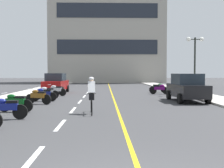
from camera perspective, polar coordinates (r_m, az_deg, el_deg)
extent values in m
plane|color=#38383A|center=(25.05, -0.63, -1.95)|extent=(140.00, 140.00, 0.00)
cube|color=#B7B2A8|center=(28.85, -15.19, -1.34)|extent=(2.40, 72.00, 0.12)
cube|color=#B7B2A8|center=(29.05, 13.62, -1.30)|extent=(2.40, 72.00, 0.12)
cube|color=silver|center=(6.47, -16.26, -14.74)|extent=(0.14, 2.20, 0.01)
cube|color=silver|center=(10.28, -10.54, -8.27)|extent=(0.14, 2.20, 0.01)
cube|color=silver|center=(14.19, -8.02, -5.30)|extent=(0.14, 2.20, 0.01)
cube|color=silver|center=(18.14, -6.60, -3.61)|extent=(0.14, 2.20, 0.01)
cube|color=silver|center=(22.11, -5.69, -2.53)|extent=(0.14, 2.20, 0.01)
cube|color=silver|center=(26.09, -5.06, -1.78)|extent=(0.14, 2.20, 0.01)
cube|color=silver|center=(30.08, -4.60, -1.22)|extent=(0.14, 2.20, 0.01)
cube|color=silver|center=(34.07, -4.24, -0.80)|extent=(0.14, 2.20, 0.01)
cube|color=silver|center=(38.06, -3.96, -0.46)|extent=(0.14, 2.20, 0.01)
cube|color=silver|center=(42.05, -3.74, -0.19)|extent=(0.14, 2.20, 0.01)
cube|color=silver|center=(46.04, -3.55, 0.03)|extent=(0.14, 2.20, 0.01)
cube|color=silver|center=(50.04, -3.39, 0.22)|extent=(0.14, 2.20, 0.01)
cube|color=gold|center=(28.05, -0.22, -1.48)|extent=(0.12, 66.00, 0.01)
cube|color=#9E998E|center=(54.06, -1.00, 11.68)|extent=(21.03, 8.75, 21.23)
cube|color=#1E232D|center=(49.13, -0.95, 7.62)|extent=(17.66, 0.10, 2.55)
cube|color=#1E232D|center=(50.12, -0.95, 14.89)|extent=(17.66, 0.10, 2.55)
cylinder|color=black|center=(24.02, 16.64, 3.62)|extent=(0.14, 0.14, 4.66)
cylinder|color=black|center=(24.17, 16.70, 8.80)|extent=(1.10, 0.08, 0.08)
sphere|color=white|center=(24.00, 15.44, 8.86)|extent=(0.36, 0.36, 0.36)
sphere|color=white|center=(24.34, 17.94, 8.73)|extent=(0.36, 0.36, 0.36)
cylinder|color=black|center=(19.91, 11.57, -2.20)|extent=(0.23, 0.64, 0.64)
cylinder|color=black|center=(20.38, 16.22, -2.14)|extent=(0.23, 0.64, 0.64)
cylinder|color=black|center=(17.21, 13.80, -2.93)|extent=(0.23, 0.64, 0.64)
cylinder|color=black|center=(17.76, 19.09, -2.83)|extent=(0.23, 0.64, 0.64)
cube|color=black|center=(18.76, 15.12, -1.29)|extent=(1.75, 4.22, 0.80)
cube|color=#1E2833|center=(18.73, 15.15, 1.01)|extent=(1.59, 2.22, 0.70)
cylinder|color=black|center=(27.81, -12.56, -0.91)|extent=(0.24, 0.65, 0.64)
cylinder|color=black|center=(27.47, -9.11, -0.93)|extent=(0.24, 0.65, 0.64)
cylinder|color=black|center=(25.10, -14.02, -1.28)|extent=(0.24, 0.65, 0.64)
cylinder|color=black|center=(24.72, -10.21, -1.30)|extent=(0.24, 0.65, 0.64)
cube|color=maroon|center=(26.24, -11.46, -0.22)|extent=(1.86, 4.26, 0.80)
cube|color=#1E2833|center=(26.22, -11.48, 1.41)|extent=(1.64, 2.26, 0.70)
cylinder|color=black|center=(11.87, -18.35, -5.46)|extent=(0.61, 0.14, 0.60)
cube|color=navy|center=(11.97, -20.94, -4.37)|extent=(0.92, 0.35, 0.28)
ellipsoid|color=navy|center=(12.00, -21.88, -3.31)|extent=(0.46, 0.27, 0.22)
cube|color=black|center=(11.89, -19.79, -3.43)|extent=(0.46, 0.27, 0.10)
cylinder|color=black|center=(14.35, -21.22, -4.16)|extent=(0.61, 0.16, 0.60)
cylinder|color=black|center=(13.91, -17.12, -4.30)|extent=(0.61, 0.16, 0.60)
cube|color=#0C4C19|center=(14.10, -19.22, -3.35)|extent=(0.92, 0.37, 0.28)
ellipsoid|color=#0C4C19|center=(14.16, -19.97, -2.44)|extent=(0.46, 0.28, 0.22)
cube|color=black|center=(13.98, -18.29, -2.56)|extent=(0.46, 0.28, 0.10)
cylinder|color=silver|center=(14.30, -21.26, -1.77)|extent=(0.09, 0.60, 0.03)
cylinder|color=black|center=(17.46, -16.43, -2.95)|extent=(0.60, 0.28, 0.60)
cylinder|color=black|center=(16.89, -13.30, -3.10)|extent=(0.60, 0.28, 0.60)
cube|color=brown|center=(17.15, -14.90, -2.29)|extent=(0.94, 0.55, 0.28)
ellipsoid|color=brown|center=(17.24, -15.48, -1.54)|extent=(0.49, 0.37, 0.22)
cube|color=black|center=(17.00, -14.19, -1.65)|extent=(0.49, 0.37, 0.10)
cylinder|color=silver|center=(17.42, -16.46, -0.99)|extent=(0.22, 0.58, 0.03)
cylinder|color=black|center=(18.81, -15.53, -2.56)|extent=(0.60, 0.11, 0.60)
cylinder|color=black|center=(18.61, -12.22, -2.58)|extent=(0.60, 0.11, 0.60)
cube|color=navy|center=(18.68, -13.89, -1.90)|extent=(0.91, 0.30, 0.28)
ellipsoid|color=navy|center=(18.71, -14.50, -1.23)|extent=(0.45, 0.25, 0.22)
cube|color=black|center=(18.63, -13.14, -1.29)|extent=(0.45, 0.25, 0.10)
cylinder|color=silver|center=(18.77, -15.55, -0.74)|extent=(0.04, 0.60, 0.03)
cylinder|color=black|center=(20.44, -14.78, -2.17)|extent=(0.61, 0.18, 0.60)
cylinder|color=black|center=(20.37, -11.69, -2.15)|extent=(0.61, 0.18, 0.60)
cube|color=#B2B2B7|center=(20.38, -13.25, -1.54)|extent=(0.93, 0.40, 0.28)
ellipsoid|color=#B2B2B7|center=(20.38, -13.81, -0.93)|extent=(0.47, 0.30, 0.22)
cube|color=black|center=(20.36, -12.55, -0.98)|extent=(0.47, 0.30, 0.10)
cylinder|color=silver|center=(20.40, -14.80, -0.49)|extent=(0.11, 0.60, 0.03)
cylinder|color=black|center=(23.07, -12.72, -1.63)|extent=(0.61, 0.20, 0.60)
cylinder|color=black|center=(22.70, -10.12, -1.68)|extent=(0.61, 0.20, 0.60)
cube|color=#B2B2B7|center=(22.87, -11.44, -1.10)|extent=(0.93, 0.43, 0.28)
ellipsoid|color=#B2B2B7|center=(22.92, -11.91, -0.55)|extent=(0.47, 0.31, 0.22)
cube|color=black|center=(22.77, -10.85, -0.61)|extent=(0.47, 0.31, 0.10)
cylinder|color=silver|center=(23.04, -12.73, -0.14)|extent=(0.13, 0.60, 0.03)
cylinder|color=black|center=(24.44, 11.02, -1.39)|extent=(0.60, 0.27, 0.60)
cylinder|color=black|center=(24.55, 8.46, -1.36)|extent=(0.60, 0.27, 0.60)
cube|color=#590C59|center=(24.48, 9.74, -0.86)|extent=(0.94, 0.53, 0.28)
ellipsoid|color=#590C59|center=(24.45, 10.21, -0.36)|extent=(0.49, 0.36, 0.22)
cube|color=black|center=(24.49, 9.16, -0.39)|extent=(0.49, 0.36, 0.10)
cylinder|color=silver|center=(24.41, 11.03, 0.01)|extent=(0.20, 0.58, 0.03)
cylinder|color=black|center=(26.32, 10.62, -1.12)|extent=(0.60, 0.13, 0.60)
cylinder|color=black|center=(26.05, 8.29, -1.14)|extent=(0.60, 0.13, 0.60)
cube|color=#0C4C19|center=(26.17, 9.47, -0.65)|extent=(0.91, 0.33, 0.28)
ellipsoid|color=#0C4C19|center=(26.21, 9.89, -0.17)|extent=(0.45, 0.26, 0.22)
cube|color=black|center=(26.10, 8.94, -0.22)|extent=(0.45, 0.26, 0.10)
cylinder|color=silver|center=(26.29, 10.63, 0.18)|extent=(0.06, 0.60, 0.03)
torus|color=black|center=(13.37, -4.29, -4.30)|extent=(0.09, 0.72, 0.72)
torus|color=black|center=(12.33, -4.17, -4.87)|extent=(0.09, 0.72, 0.72)
cylinder|color=black|center=(12.79, -4.23, -3.25)|extent=(0.11, 0.95, 0.04)
cube|color=black|center=(12.62, -4.22, -2.33)|extent=(0.11, 0.21, 0.06)
cylinder|color=black|center=(13.22, -4.29, -1.98)|extent=(0.42, 0.06, 0.03)
cube|color=black|center=(12.68, -4.22, -2.62)|extent=(0.27, 0.38, 0.28)
cube|color=white|center=(12.80, -4.25, -0.78)|extent=(0.35, 0.48, 0.61)
sphere|color=beige|center=(12.91, -4.27, 0.80)|extent=(0.20, 0.20, 0.20)
ellipsoid|color=white|center=(12.91, -4.27, 1.11)|extent=(0.24, 0.26, 0.16)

